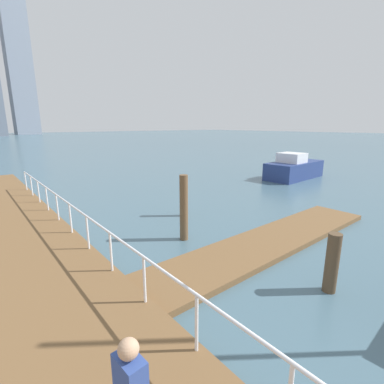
# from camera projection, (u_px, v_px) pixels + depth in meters

# --- Properties ---
(ground_plane) EXTENTS (300.00, 300.00, 0.00)m
(ground_plane) POSITION_uv_depth(u_px,v_px,m) (103.00, 199.00, 15.65)
(ground_plane) COLOR #476675
(floating_dock) EXTENTS (10.99, 2.00, 0.18)m
(floating_dock) POSITION_uv_depth(u_px,v_px,m) (266.00, 243.00, 9.68)
(floating_dock) COLOR brown
(floating_dock) RESTS_ON ground_plane
(boardwalk_railing) EXTENTS (0.06, 27.18, 1.08)m
(boardwalk_railing) POSITION_uv_depth(u_px,v_px,m) (144.00, 266.00, 5.76)
(boardwalk_railing) COLOR white
(boardwalk_railing) RESTS_ON boardwalk
(dock_piling_0) EXTENTS (0.30, 0.30, 2.39)m
(dock_piling_0) POSITION_uv_depth(u_px,v_px,m) (184.00, 208.00, 9.92)
(dock_piling_0) COLOR brown
(dock_piling_0) RESTS_ON ground_plane
(dock_piling_1) EXTENTS (0.32, 0.32, 1.54)m
(dock_piling_1) POSITION_uv_depth(u_px,v_px,m) (332.00, 263.00, 6.86)
(dock_piling_1) COLOR brown
(dock_piling_1) RESTS_ON ground_plane
(dock_piling_3) EXTENTS (0.28, 0.28, 1.69)m
(dock_piling_3) POSITION_uv_depth(u_px,v_px,m) (184.00, 198.00, 12.64)
(dock_piling_3) COLOR brown
(dock_piling_3) RESTS_ON ground_plane
(moored_boat_0) EXTENTS (5.43, 2.44, 1.99)m
(moored_boat_0) POSITION_uv_depth(u_px,v_px,m) (294.00, 169.00, 21.60)
(moored_boat_0) COLOR navy
(moored_boat_0) RESTS_ON ground_plane
(skyline_tower_3) EXTENTS (9.27, 7.11, 72.29)m
(skyline_tower_3) POSITION_uv_depth(u_px,v_px,m) (16.00, 40.00, 108.91)
(skyline_tower_3) COLOR gray
(skyline_tower_3) RESTS_ON ground_plane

